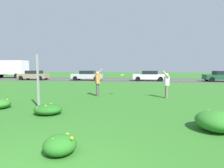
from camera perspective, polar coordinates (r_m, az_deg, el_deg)
name	(u,v)px	position (r m, az deg, el deg)	size (l,w,h in m)	color
ground_plane	(115,90)	(15.34, 0.85, -1.80)	(120.00, 120.00, 0.00)	#2D6B23
highway_strip	(124,80)	(28.20, 3.82, 1.40)	(120.00, 9.17, 0.01)	#424244
highway_center_stripe	(124,80)	(28.20, 3.82, 1.41)	(120.00, 0.16, 0.00)	yellow
daylily_clump_near_camera	(48,109)	(7.66, -19.78, -7.64)	(1.13, 0.94, 0.43)	#23661E
daylily_clump_front_left	(60,145)	(4.22, -16.27, -18.14)	(0.72, 0.73, 0.43)	#23661E
daylily_clump_mid_left	(216,121)	(6.21, 30.26, -10.18)	(1.14, 1.21, 0.59)	#2D7526
sign_post_near_path	(38,81)	(9.03, -22.60, 0.86)	(0.07, 0.10, 2.49)	#93969B
person_thrower_orange_shirt	(97,81)	(11.83, -4.67, 0.88)	(0.48, 0.50, 1.82)	orange
person_catcher_white_shirt	(166,83)	(11.49, 17.05, 0.26)	(0.47, 0.50, 1.70)	silver
frisbee_lime	(122,75)	(11.77, 3.24, 2.90)	(0.27, 0.27, 0.09)	#8CD133
car_dark_green_leftmost	(222,76)	(28.59, 31.71, 2.16)	(4.50, 2.00, 1.45)	#194C2D
car_white_center_left	(149,76)	(26.12, 11.72, 2.61)	(4.50, 2.00, 1.45)	silver
car_silver_center_right	(87,75)	(27.00, -7.95, 2.75)	(4.50, 2.00, 1.45)	#B7BABF
car_tan_rightmost	(34,75)	(30.40, -23.77, 2.63)	(4.50, 2.00, 1.45)	#937F60
box_truck_black	(9,68)	(37.88, -30.04, 4.41)	(6.70, 2.46, 3.20)	black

